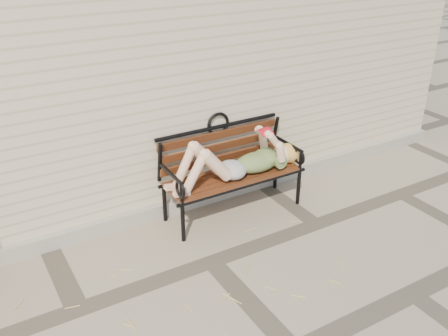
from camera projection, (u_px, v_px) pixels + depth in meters
ground at (212, 262)px, 4.62m from camera, size 80.00×80.00×0.00m
house_wall at (94, 39)px, 6.26m from camera, size 8.00×4.00×3.00m
foundation_strip at (167, 208)px, 5.34m from camera, size 8.00×0.10×0.15m
garden_bench at (229, 160)px, 5.23m from camera, size 1.61×0.64×1.04m
reading_woman at (236, 161)px, 5.12m from camera, size 1.52×0.34×0.48m
straw_scatter at (209, 290)px, 4.26m from camera, size 2.80×1.77×0.01m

